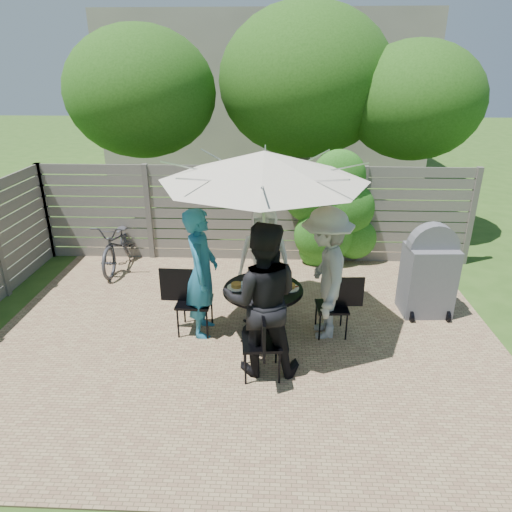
{
  "coord_description": "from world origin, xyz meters",
  "views": [
    {
      "loc": [
        0.4,
        -5.18,
        3.5
      ],
      "look_at": [
        0.14,
        0.57,
        1.09
      ],
      "focal_mm": 32.0,
      "sensor_mm": 36.0,
      "label": 1
    }
  ],
  "objects_px": {
    "plate_front": "(263,299)",
    "coffee_cup": "(270,277)",
    "person_back": "(264,257)",
    "glass_left": "(243,287)",
    "bbq_grill": "(428,274)",
    "patio_table": "(263,302)",
    "bicycle": "(119,243)",
    "person_left": "(202,273)",
    "chair_front": "(261,355)",
    "chair_right": "(332,317)",
    "glass_front": "(271,292)",
    "person_front": "(262,300)",
    "plate_right": "(290,287)",
    "chair_left": "(194,313)",
    "glass_right": "(282,280)",
    "chair_back": "(264,285)",
    "plate_left": "(237,286)",
    "plate_back": "(264,275)",
    "syrup_jug": "(259,281)",
    "person_right": "(325,274)",
    "umbrella": "(264,166)"
  },
  "relations": [
    {
      "from": "chair_front",
      "to": "glass_front",
      "type": "relative_size",
      "value": 6.81
    },
    {
      "from": "umbrella",
      "to": "glass_left",
      "type": "distance_m",
      "value": 1.62
    },
    {
      "from": "person_left",
      "to": "chair_right",
      "type": "distance_m",
      "value": 1.91
    },
    {
      "from": "plate_right",
      "to": "glass_right",
      "type": "xyz_separation_m",
      "value": [
        -0.1,
        0.1,
        0.05
      ]
    },
    {
      "from": "person_front",
      "to": "bbq_grill",
      "type": "relative_size",
      "value": 1.35
    },
    {
      "from": "coffee_cup",
      "to": "bicycle",
      "type": "relative_size",
      "value": 0.07
    },
    {
      "from": "bicycle",
      "to": "bbq_grill",
      "type": "height_order",
      "value": "bbq_grill"
    },
    {
      "from": "bbq_grill",
      "to": "patio_table",
      "type": "bearing_deg",
      "value": -167.61
    },
    {
      "from": "person_back",
      "to": "glass_right",
      "type": "distance_m",
      "value": 0.77
    },
    {
      "from": "chair_front",
      "to": "glass_right",
      "type": "distance_m",
      "value": 1.21
    },
    {
      "from": "person_left",
      "to": "bicycle",
      "type": "height_order",
      "value": "person_left"
    },
    {
      "from": "chair_left",
      "to": "patio_table",
      "type": "bearing_deg",
      "value": 2.27
    },
    {
      "from": "glass_right",
      "to": "bbq_grill",
      "type": "relative_size",
      "value": 0.1
    },
    {
      "from": "plate_left",
      "to": "bbq_grill",
      "type": "xyz_separation_m",
      "value": [
        2.79,
        0.68,
        -0.08
      ]
    },
    {
      "from": "person_front",
      "to": "plate_back",
      "type": "xyz_separation_m",
      "value": [
        -0.01,
        1.19,
        -0.23
      ]
    },
    {
      "from": "plate_front",
      "to": "glass_left",
      "type": "height_order",
      "value": "glass_left"
    },
    {
      "from": "plate_front",
      "to": "syrup_jug",
      "type": "height_order",
      "value": "syrup_jug"
    },
    {
      "from": "syrup_jug",
      "to": "coffee_cup",
      "type": "relative_size",
      "value": 1.33
    },
    {
      "from": "chair_back",
      "to": "person_right",
      "type": "xyz_separation_m",
      "value": [
        0.84,
        -0.96,
        0.66
      ]
    },
    {
      "from": "plate_back",
      "to": "coffee_cup",
      "type": "distance_m",
      "value": 0.18
    },
    {
      "from": "plate_front",
      "to": "coffee_cup",
      "type": "xyz_separation_m",
      "value": [
        0.09,
        0.58,
        0.04
      ]
    },
    {
      "from": "chair_back",
      "to": "plate_left",
      "type": "bearing_deg",
      "value": -25.81
    },
    {
      "from": "chair_front",
      "to": "chair_right",
      "type": "xyz_separation_m",
      "value": [
        0.95,
        0.98,
        -0.02
      ]
    },
    {
      "from": "person_back",
      "to": "person_front",
      "type": "height_order",
      "value": "person_front"
    },
    {
      "from": "plate_front",
      "to": "plate_right",
      "type": "bearing_deg",
      "value": 45.64
    },
    {
      "from": "bbq_grill",
      "to": "chair_left",
      "type": "bearing_deg",
      "value": -171.74
    },
    {
      "from": "person_left",
      "to": "person_back",
      "type": "bearing_deg",
      "value": -45.0
    },
    {
      "from": "chair_left",
      "to": "coffee_cup",
      "type": "relative_size",
      "value": 8.06
    },
    {
      "from": "syrup_jug",
      "to": "glass_front",
      "type": "bearing_deg",
      "value": -61.32
    },
    {
      "from": "person_front",
      "to": "plate_right",
      "type": "distance_m",
      "value": 0.93
    },
    {
      "from": "umbrella",
      "to": "bicycle",
      "type": "height_order",
      "value": "umbrella"
    },
    {
      "from": "plate_right",
      "to": "bbq_grill",
      "type": "distance_m",
      "value": 2.18
    },
    {
      "from": "person_right",
      "to": "plate_right",
      "type": "xyz_separation_m",
      "value": [
        -0.47,
        -0.01,
        -0.2
      ]
    },
    {
      "from": "person_back",
      "to": "glass_left",
      "type": "height_order",
      "value": "person_back"
    },
    {
      "from": "person_back",
      "to": "coffee_cup",
      "type": "xyz_separation_m",
      "value": [
        0.11,
        -0.61,
        -0.04
      ]
    },
    {
      "from": "plate_left",
      "to": "glass_right",
      "type": "height_order",
      "value": "glass_right"
    },
    {
      "from": "patio_table",
      "to": "bbq_grill",
      "type": "distance_m",
      "value": 2.53
    },
    {
      "from": "chair_right",
      "to": "glass_front",
      "type": "bearing_deg",
      "value": 14.14
    },
    {
      "from": "glass_left",
      "to": "bicycle",
      "type": "height_order",
      "value": "bicycle"
    },
    {
      "from": "person_right",
      "to": "plate_front",
      "type": "xyz_separation_m",
      "value": [
        -0.83,
        -0.37,
        -0.2
      ]
    },
    {
      "from": "bicycle",
      "to": "plate_left",
      "type": "bearing_deg",
      "value": -43.28
    },
    {
      "from": "person_back",
      "to": "glass_left",
      "type": "xyz_separation_m",
      "value": [
        -0.25,
        -0.94,
        -0.03
      ]
    },
    {
      "from": "umbrella",
      "to": "chair_left",
      "type": "distance_m",
      "value": 2.29
    },
    {
      "from": "plate_left",
      "to": "person_left",
      "type": "bearing_deg",
      "value": -179.36
    },
    {
      "from": "person_right",
      "to": "plate_left",
      "type": "relative_size",
      "value": 7.13
    },
    {
      "from": "coffee_cup",
      "to": "bicycle",
      "type": "height_order",
      "value": "bicycle"
    },
    {
      "from": "chair_right",
      "to": "glass_front",
      "type": "distance_m",
      "value": 1.03
    },
    {
      "from": "plate_right",
      "to": "plate_left",
      "type": "bearing_deg",
      "value": -179.36
    },
    {
      "from": "chair_back",
      "to": "syrup_jug",
      "type": "bearing_deg",
      "value": -9.09
    },
    {
      "from": "plate_back",
      "to": "chair_front",
      "type": "bearing_deg",
      "value": -89.29
    }
  ]
}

